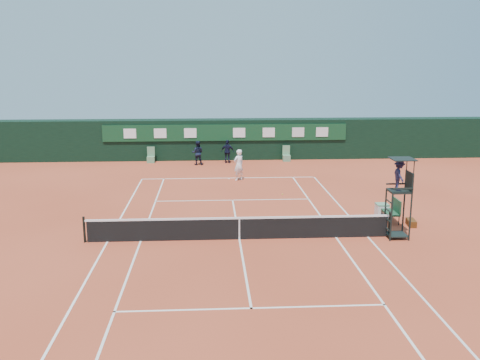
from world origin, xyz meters
name	(u,v)px	position (x,y,z in m)	size (l,w,h in m)	color
ground	(239,239)	(0.00, 0.00, 0.00)	(90.00, 90.00, 0.00)	#C34C2E
court_lines	(239,239)	(0.00, 0.00, 0.01)	(11.05, 23.85, 0.01)	white
tennis_net	(239,228)	(0.00, 0.00, 0.51)	(12.90, 0.10, 1.10)	black
back_wall	(225,139)	(0.00, 18.74, 1.51)	(40.00, 1.65, 3.00)	black
linesman_chair_left	(151,158)	(-5.50, 17.48, 0.32)	(0.55, 0.50, 1.15)	#5D8F62
linesman_chair_right	(286,157)	(4.50, 17.48, 0.32)	(0.55, 0.50, 1.15)	#598964
umpire_chair	(400,181)	(6.65, -0.17, 2.46)	(0.96, 0.95, 3.42)	black
player_bench	(393,209)	(7.27, 2.09, 0.60)	(0.56, 1.20, 1.10)	#1A4229
tennis_bag	(411,223)	(7.91, 1.43, 0.14)	(0.34, 0.77, 0.29)	black
cooler	(382,210)	(7.02, 2.92, 0.33)	(0.57, 0.57, 0.65)	silver
tennis_ball	(282,194)	(2.83, 7.39, 0.04)	(0.07, 0.07, 0.07)	#BEDA32
player	(239,165)	(0.60, 11.24, 0.98)	(0.71, 0.47, 1.95)	white
ball_kid_left	(198,153)	(-2.06, 16.44, 0.86)	(0.84, 0.65, 1.73)	black
ball_kid_right	(228,152)	(0.11, 16.99, 0.85)	(0.99, 0.41, 1.69)	black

